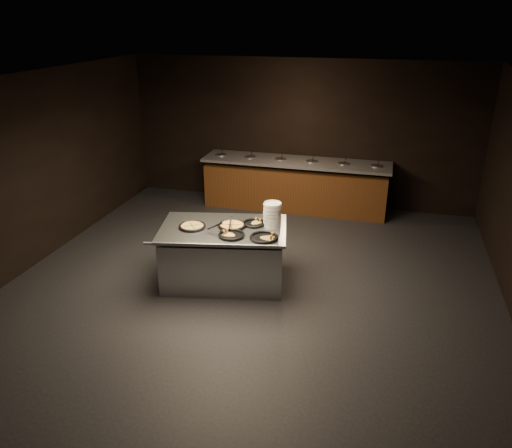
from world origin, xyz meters
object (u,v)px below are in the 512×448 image
object	(u,v)px
plate_stack	(272,214)
pan_cheese_whole	(232,225)
serving_counter	(224,256)
pan_veggie_whole	(192,226)

from	to	relation	value
plate_stack	pan_cheese_whole	size ratio (longest dim) A/B	0.84
serving_counter	pan_cheese_whole	size ratio (longest dim) A/B	4.90
serving_counter	pan_veggie_whole	distance (m)	0.64
plate_stack	pan_cheese_whole	world-z (taller)	plate_stack
plate_stack	pan_cheese_whole	distance (m)	0.60
pan_cheese_whole	serving_counter	bearing A→B (deg)	-145.13
plate_stack	pan_veggie_whole	size ratio (longest dim) A/B	0.88
serving_counter	pan_cheese_whole	bearing A→B (deg)	23.23
serving_counter	plate_stack	bearing A→B (deg)	10.73
plate_stack	pan_veggie_whole	world-z (taller)	plate_stack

